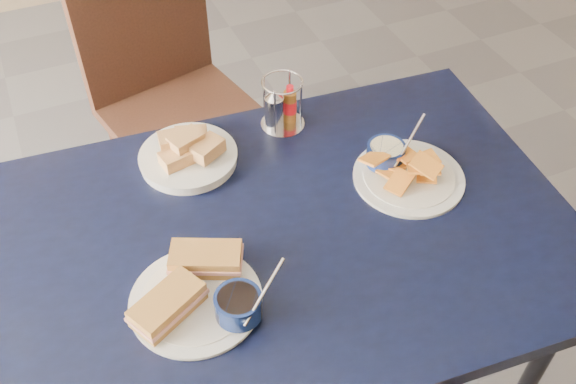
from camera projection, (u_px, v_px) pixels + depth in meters
name	position (u px, v px, depth m)	size (l,w,h in m)	color
ground	(321.00, 342.00, 2.03)	(6.00, 6.00, 0.00)	#59585E
dining_table	(283.00, 250.00, 1.41)	(1.32, 0.94, 0.75)	black
chair_far	(171.00, 81.00, 2.09)	(0.53, 0.52, 0.95)	black
sandwich_plate	(200.00, 292.00, 1.22)	(0.30, 0.26, 0.12)	white
plantain_plate	(401.00, 167.00, 1.47)	(0.26, 0.26, 0.12)	white
bread_basket	(188.00, 153.00, 1.50)	(0.23, 0.23, 0.08)	white
condiment_caddy	(281.00, 107.00, 1.57)	(0.11, 0.11, 0.14)	silver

